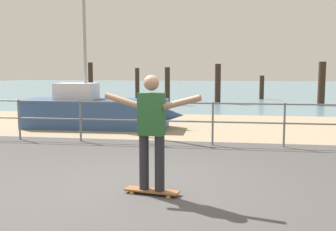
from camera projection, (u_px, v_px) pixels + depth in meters
The scene contains 13 objects.
ground_plane at pixel (123, 213), 4.96m from camera, with size 24.00×10.00×0.04m, color #474444.
beach_strip at pixel (188, 125), 12.81m from camera, with size 24.00×6.00×0.04m, color tan.
sea_surface at pixel (216, 88), 40.30m from camera, with size 72.00×50.00×0.04m, color slate.
railing_fence at pixel (145, 116), 9.50m from camera, with size 13.22×0.05×1.05m.
sailboat at pixel (101, 112), 12.08m from camera, with size 4.97×1.48×5.52m.
skateboard at pixel (152, 191), 5.63m from camera, with size 0.82×0.34×0.08m.
skateboarder at pixel (152, 126), 5.52m from camera, with size 1.44×0.35×1.65m.
groyne_post_0 at pixel (91, 81), 23.85m from camera, with size 0.29×0.29×2.26m, color #332319.
groyne_post_1 at pixel (137, 83), 24.85m from camera, with size 0.27×0.27×1.93m, color #332319.
groyne_post_2 at pixel (167, 86), 20.39m from camera, with size 0.27×0.27×1.95m, color #332319.
groyne_post_3 at pixel (218, 84), 20.90m from camera, with size 0.31×0.31×2.13m, color #332319.
groyne_post_4 at pixel (262, 88), 23.96m from camera, with size 0.28×0.28×1.47m, color #332319.
groyne_post_5 at pixel (322, 84), 19.53m from camera, with size 0.35×0.35×2.22m, color #332319.
Camera 1 is at (1.30, -5.64, 1.80)m, focal length 41.78 mm.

